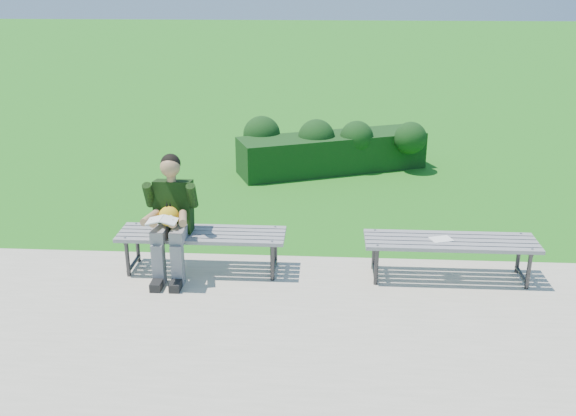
# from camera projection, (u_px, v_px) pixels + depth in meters

# --- Properties ---
(ground) EXTENTS (80.00, 80.00, 0.00)m
(ground) POSITION_uv_depth(u_px,v_px,m) (275.00, 257.00, 7.45)
(ground) COLOR #1D6A1E
(ground) RESTS_ON ground
(walkway) EXTENTS (30.00, 3.50, 0.02)m
(walkway) POSITION_uv_depth(u_px,v_px,m) (259.00, 336.00, 5.81)
(walkway) COLOR beige
(walkway) RESTS_ON ground
(hedge) EXTENTS (3.20, 1.88, 0.88)m
(hedge) POSITION_uv_depth(u_px,v_px,m) (330.00, 147.00, 10.61)
(hedge) COLOR #164311
(hedge) RESTS_ON ground
(bench_left) EXTENTS (1.80, 0.50, 0.46)m
(bench_left) POSITION_uv_depth(u_px,v_px,m) (202.00, 237.00, 6.94)
(bench_left) COLOR gray
(bench_left) RESTS_ON walkway
(bench_right) EXTENTS (1.80, 0.50, 0.46)m
(bench_right) POSITION_uv_depth(u_px,v_px,m) (450.00, 244.00, 6.75)
(bench_right) COLOR gray
(bench_right) RESTS_ON walkway
(seated_boy) EXTENTS (0.56, 0.76, 1.31)m
(seated_boy) POSITION_uv_depth(u_px,v_px,m) (171.00, 214.00, 6.77)
(seated_boy) COLOR gray
(seated_boy) RESTS_ON walkway
(paper_sheet) EXTENTS (0.26, 0.22, 0.01)m
(paper_sheet) POSITION_uv_depth(u_px,v_px,m) (441.00, 239.00, 6.74)
(paper_sheet) COLOR white
(paper_sheet) RESTS_ON bench_right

